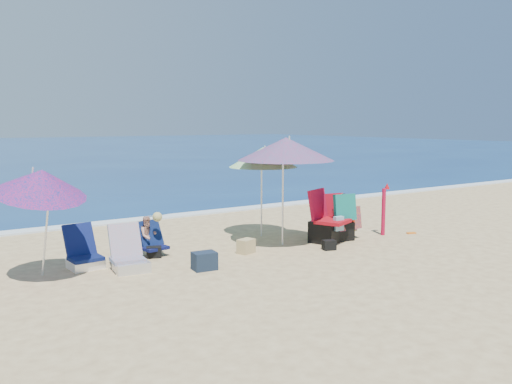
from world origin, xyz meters
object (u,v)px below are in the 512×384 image
furled_umbrella (384,207)px  camp_chair_left (326,226)px  umbrella_turquoise (286,149)px  chair_rainbow (129,258)px  chair_navy (84,257)px  person_left (149,236)px  person_center (344,217)px  umbrella_striped (263,157)px  camp_chair_right (339,223)px  umbrella_blue (41,182)px

furled_umbrella → camp_chair_left: bearing=174.2°
umbrella_turquoise → camp_chair_left: (0.88, -0.20, -1.60)m
chair_rainbow → umbrella_turquoise: bearing=0.1°
chair_navy → person_left: size_ratio=0.88×
chair_rainbow → person_center: person_center is taller
camp_chair_left → person_center: camp_chair_left is taller
camp_chair_left → person_center: size_ratio=1.12×
umbrella_striped → person_center: umbrella_striped is taller
umbrella_turquoise → person_center: (1.42, -0.16, -1.46)m
umbrella_turquoise → person_center: bearing=-6.4°
furled_umbrella → chair_navy: (-6.23, 0.93, -0.43)m
camp_chair_right → chair_rainbow: bearing=177.7°
umbrella_striped → umbrella_blue: (-4.68, -0.86, -0.17)m
umbrella_striped → furled_umbrella: size_ratio=1.73×
umbrella_turquoise → chair_rainbow: 3.67m
umbrella_blue → person_left: size_ratio=2.31×
umbrella_striped → camp_chair_left: size_ratio=1.80×
umbrella_blue → camp_chair_right: bearing=-3.0°
camp_chair_right → umbrella_striped: bearing=133.8°
umbrella_striped → chair_rainbow: size_ratio=2.59×
umbrella_turquoise → camp_chair_left: bearing=-13.1°
camp_chair_left → person_center: (0.54, 0.04, 0.14)m
umbrella_striped → chair_navy: size_ratio=2.71×
umbrella_turquoise → umbrella_striped: bearing=82.2°
umbrella_blue → person_left: 2.39m
person_left → chair_rainbow: bearing=-131.5°
camp_chair_right → person_left: bearing=166.1°
umbrella_blue → chair_rainbow: 1.87m
umbrella_striped → person_left: (-2.70, -0.22, -1.34)m
umbrella_blue → chair_rainbow: bearing=-5.4°
furled_umbrella → chair_navy: furled_umbrella is taller
umbrella_turquoise → chair_rainbow: umbrella_turquoise is taller
umbrella_blue → camp_chair_right: 5.92m
umbrella_turquoise → person_left: size_ratio=2.94×
umbrella_striped → camp_chair_right: 2.10m
chair_navy → umbrella_blue: bearing=-148.1°
chair_rainbow → camp_chair_left: camp_chair_left is taller
chair_navy → person_center: bearing=-7.9°
umbrella_blue → person_center: (5.96, -0.28, -1.07)m
umbrella_striped → camp_chair_right: umbrella_striped is taller
umbrella_striped → person_left: size_ratio=2.40×
umbrella_blue → camp_chair_left: (5.42, -0.32, -1.22)m
chair_rainbow → furled_umbrella: bearing=-3.6°
chair_navy → person_center: (5.24, -0.73, 0.28)m
furled_umbrella → chair_rainbow: (-5.65, 0.36, -0.42)m
umbrella_turquoise → furled_umbrella: umbrella_turquoise is taller
furled_umbrella → chair_rainbow: 5.68m
chair_rainbow → person_center: bearing=-1.9°
umbrella_turquoise → umbrella_blue: (-4.54, 0.12, -0.38)m
umbrella_striped → chair_navy: (-3.96, -0.42, -1.52)m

